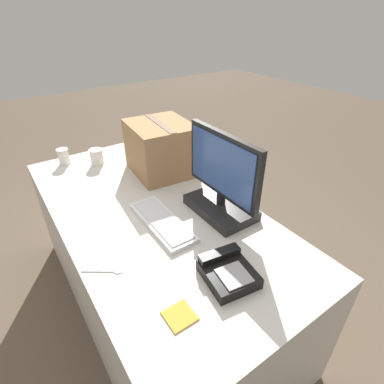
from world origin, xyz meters
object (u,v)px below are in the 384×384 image
monitor (222,185)px  keyboard (162,222)px  spoon (110,271)px  paper_cup_right (97,157)px  desk_phone (228,272)px  sticky_note_pad (180,316)px  cardboard_box (161,148)px  paper_cup_left (64,157)px

monitor → keyboard: 0.34m
monitor → spoon: size_ratio=3.29×
spoon → paper_cup_right: bearing=107.9°
desk_phone → sticky_note_pad: size_ratio=2.31×
paper_cup_right → cardboard_box: bearing=43.6°
sticky_note_pad → cardboard_box: bearing=153.4°
paper_cup_right → keyboard: bearing=2.3°
desk_phone → paper_cup_left: size_ratio=2.13×
monitor → desk_phone: bearing=-35.5°
paper_cup_right → cardboard_box: (0.32, 0.31, 0.10)m
cardboard_box → paper_cup_right: bearing=-136.4°
keyboard → cardboard_box: 0.57m
monitor → paper_cup_right: size_ratio=4.52×
keyboard → desk_phone: 0.44m
monitor → desk_phone: (0.36, -0.25, -0.13)m
desk_phone → spoon: desk_phone is taller
sticky_note_pad → monitor: bearing=128.6°
cardboard_box → sticky_note_pad: 1.08m
paper_cup_left → cardboard_box: cardboard_box is taller
desk_phone → spoon: (-0.29, -0.37, -0.03)m
keyboard → cardboard_box: (-0.48, 0.28, 0.14)m
desk_phone → spoon: size_ratio=1.55×
keyboard → paper_cup_left: 0.96m
keyboard → paper_cup_right: size_ratio=4.06×
monitor → paper_cup_right: (-0.88, -0.33, -0.10)m
cardboard_box → desk_phone: bearing=-14.3°
keyboard → cardboard_box: cardboard_box is taller
monitor → cardboard_box: (-0.56, -0.02, -0.00)m
monitor → desk_phone: monitor is taller
monitor → sticky_note_pad: size_ratio=4.92×
spoon → paper_cup_left: bearing=118.9°
spoon → cardboard_box: 0.89m
paper_cup_left → paper_cup_right: same height
spoon → cardboard_box: cardboard_box is taller
keyboard → spoon: size_ratio=2.95×
desk_phone → spoon: 0.47m
paper_cup_left → spoon: 1.09m
sticky_note_pad → keyboard: bearing=156.9°
paper_cup_right → cardboard_box: 0.46m
monitor → cardboard_box: size_ratio=1.15×
paper_cup_left → sticky_note_pad: (1.41, 0.01, -0.05)m
spoon → sticky_note_pad: size_ratio=1.50×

